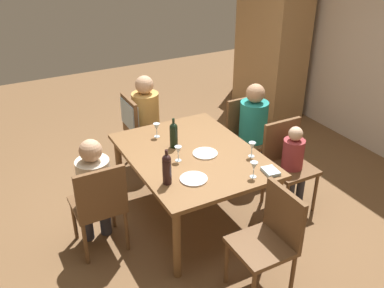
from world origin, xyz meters
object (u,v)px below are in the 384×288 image
chair_far_left (248,132)px  dinner_plate_guest_left (194,179)px  wine_bottle_tall_green (174,134)px  wine_glass_centre (157,127)px  armoire_cabinet (271,41)px  chair_near (99,202)px  wine_glass_near_left (254,166)px  wine_glass_near_right (252,147)px  dining_table (192,160)px  person_man_guest (94,186)px  person_woman_host (254,126)px  chair_right_end (271,236)px  dinner_plate_host (205,153)px  person_man_bearded (148,115)px  person_child_small (294,161)px  wine_bottle_dark_red (167,168)px  chair_left_end (137,123)px  chair_far_right (286,159)px  wine_glass_far (178,151)px

chair_far_left → dinner_plate_guest_left: bearing=36.0°
wine_bottle_tall_green → wine_glass_centre: wine_bottle_tall_green is taller
armoire_cabinet → chair_near: armoire_cabinet is taller
wine_glass_near_left → wine_glass_near_right: 0.36m
dining_table → person_man_guest: (-0.03, -0.97, -0.01)m
person_woman_host → wine_glass_centre: (-0.16, -1.12, 0.17)m
chair_right_end → dinner_plate_host: bearing=-0.8°
person_man_bearded → person_child_small: (1.52, 0.94, -0.11)m
dinner_plate_guest_left → chair_near: bearing=-113.6°
person_man_guest → dinner_plate_guest_left: person_man_guest is taller
wine_glass_centre → dinner_plate_host: (0.56, 0.26, -0.10)m
wine_bottle_dark_red → wine_glass_near_left: bearing=69.5°
chair_left_end → person_woman_host: (0.83, 1.09, 0.07)m
wine_bottle_dark_red → dinner_plate_guest_left: size_ratio=1.33×
person_child_small → wine_bottle_tall_green: (-0.57, -1.07, 0.31)m
wine_glass_centre → chair_right_end: bearing=8.4°
person_child_small → dinner_plate_host: size_ratio=3.89×
person_man_bearded → dinner_plate_guest_left: (1.57, -0.23, 0.07)m
person_man_guest → dinner_plate_host: (0.10, 1.07, 0.09)m
person_man_guest → wine_glass_near_right: (0.35, 1.44, 0.19)m
wine_glass_near_left → chair_far_right: bearing=117.8°
person_man_guest → wine_glass_centre: (-0.45, 0.81, 0.19)m
wine_bottle_tall_green → dinner_plate_host: (0.27, 0.20, -0.13)m
chair_right_end → wine_glass_far: 1.16m
chair_far_right → wine_glass_near_left: size_ratio=6.17×
chair_right_end → wine_glass_near_right: chair_right_end is taller
chair_left_end → chair_near: same height
person_man_guest → dinner_plate_host: 1.08m
dining_table → person_child_small: size_ratio=1.65×
chair_far_right → wine_glass_centre: (-0.74, -1.12, 0.30)m
chair_far_right → wine_glass_near_right: (0.06, -0.50, 0.30)m
wine_glass_near_left → wine_bottle_dark_red: bearing=-110.5°
wine_bottle_tall_green → dinner_plate_guest_left: wine_bottle_tall_green is taller
dining_table → wine_bottle_dark_red: 0.61m
chair_right_end → dinner_plate_host: 1.09m
chair_left_end → wine_glass_near_left: bearing=12.6°
armoire_cabinet → chair_left_end: bearing=-73.7°
armoire_cabinet → dinner_plate_host: (1.95, -2.24, -0.36)m
dining_table → wine_glass_near_right: size_ratio=10.35×
chair_far_left → dinner_plate_host: bearing=30.5°
chair_left_end → wine_bottle_tall_green: size_ratio=3.00×
dining_table → wine_glass_near_right: (0.32, 0.47, 0.18)m
armoire_cabinet → wine_glass_centre: size_ratio=14.63×
wine_bottle_dark_red → wine_glass_near_left: (0.26, 0.71, -0.04)m
chair_near → dinner_plate_host: 1.09m
chair_far_left → dinner_plate_guest_left: chair_far_left is taller
armoire_cabinet → chair_right_end: armoire_cabinet is taller
chair_far_right → wine_glass_far: (-0.20, -1.15, 0.30)m
chair_far_right → wine_bottle_tall_green: (-0.46, -1.07, 0.33)m
chair_right_end → dining_table: bearing=4.3°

